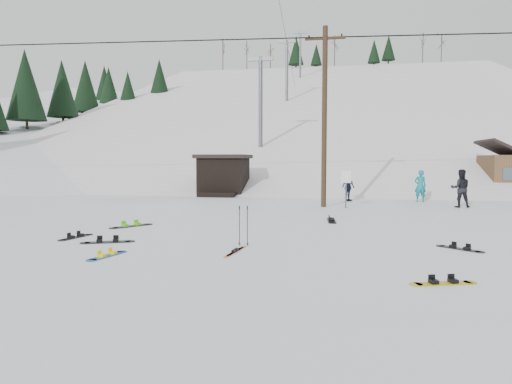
# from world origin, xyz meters

# --- Properties ---
(ground) EXTENTS (200.00, 200.00, 0.00)m
(ground) POSITION_xyz_m (0.00, 0.00, 0.00)
(ground) COLOR white
(ground) RESTS_ON ground
(ski_slope) EXTENTS (60.00, 85.24, 65.97)m
(ski_slope) POSITION_xyz_m (0.00, 55.00, -12.00)
(ski_slope) COLOR white
(ski_slope) RESTS_ON ground
(ridge_left) EXTENTS (47.54, 95.03, 58.38)m
(ridge_left) POSITION_xyz_m (-36.00, 48.00, -11.00)
(ridge_left) COLOR white
(ridge_left) RESTS_ON ground
(treeline_left) EXTENTS (20.00, 64.00, 10.00)m
(treeline_left) POSITION_xyz_m (-34.00, 40.00, 0.00)
(treeline_left) COLOR black
(treeline_left) RESTS_ON ground
(treeline_crest) EXTENTS (50.00, 6.00, 10.00)m
(treeline_crest) POSITION_xyz_m (0.00, 86.00, 0.00)
(treeline_crest) COLOR black
(treeline_crest) RESTS_ON ski_slope
(utility_pole) EXTENTS (2.00, 0.26, 9.00)m
(utility_pole) POSITION_xyz_m (2.00, 14.00, 4.68)
(utility_pole) COLOR #3A2819
(utility_pole) RESTS_ON ground
(trail_sign) EXTENTS (0.50, 0.09, 1.85)m
(trail_sign) POSITION_xyz_m (3.10, 13.58, 1.27)
(trail_sign) COLOR #595B60
(trail_sign) RESTS_ON ground
(lift_hut) EXTENTS (3.40, 4.10, 2.75)m
(lift_hut) POSITION_xyz_m (-5.00, 20.94, 1.36)
(lift_hut) COLOR black
(lift_hut) RESTS_ON ground
(lift_tower_near) EXTENTS (2.20, 0.36, 8.00)m
(lift_tower_near) POSITION_xyz_m (-4.00, 30.00, 7.86)
(lift_tower_near) COLOR #595B60
(lift_tower_near) RESTS_ON ski_slope
(lift_tower_mid) EXTENTS (2.20, 0.36, 8.00)m
(lift_tower_mid) POSITION_xyz_m (-4.00, 50.00, 14.36)
(lift_tower_mid) COLOR #595B60
(lift_tower_mid) RESTS_ON ski_slope
(lift_tower_far) EXTENTS (2.20, 0.36, 8.00)m
(lift_tower_far) POSITION_xyz_m (-4.00, 70.00, 20.86)
(lift_tower_far) COLOR #595B60
(lift_tower_far) RESTS_ON ski_slope
(hero_snowboard) EXTENTS (0.49, 1.32, 0.09)m
(hero_snowboard) POSITION_xyz_m (-2.85, 0.97, 0.02)
(hero_snowboard) COLOR #1854A1
(hero_snowboard) RESTS_ON ground
(hero_skis) EXTENTS (0.26, 1.50, 0.08)m
(hero_skis) POSITION_xyz_m (0.14, 2.04, 0.02)
(hero_skis) COLOR #AE4011
(hero_skis) RESTS_ON ground
(ski_poles) EXTENTS (0.31, 0.08, 1.11)m
(ski_poles) POSITION_xyz_m (0.17, 2.95, 0.57)
(ski_poles) COLOR black
(ski_poles) RESTS_ON ground
(board_scatter_a) EXTENTS (1.43, 0.76, 0.11)m
(board_scatter_a) POSITION_xyz_m (-3.77, 2.70, 0.03)
(board_scatter_a) COLOR black
(board_scatter_a) RESTS_ON ground
(board_scatter_b) EXTENTS (0.46, 1.36, 0.10)m
(board_scatter_b) POSITION_xyz_m (-5.15, 3.30, 0.02)
(board_scatter_b) COLOR black
(board_scatter_b) RESTS_ON ground
(board_scatter_c) EXTENTS (1.11, 1.44, 0.12)m
(board_scatter_c) POSITION_xyz_m (-4.53, 5.80, 0.03)
(board_scatter_c) COLOR black
(board_scatter_c) RESTS_ON ground
(board_scatter_d) EXTENTS (1.06, 0.96, 0.09)m
(board_scatter_d) POSITION_xyz_m (5.94, 3.47, 0.02)
(board_scatter_d) COLOR black
(board_scatter_d) RESTS_ON ground
(board_scatter_e) EXTENTS (1.30, 0.59, 0.09)m
(board_scatter_e) POSITION_xyz_m (4.74, -0.22, 0.02)
(board_scatter_e) COLOR gold
(board_scatter_e) RESTS_ON ground
(board_scatter_f) EXTENTS (0.40, 1.59, 0.11)m
(board_scatter_f) POSITION_xyz_m (2.49, 8.55, 0.03)
(board_scatter_f) COLOR black
(board_scatter_f) RESTS_ON ground
(skier_teal) EXTENTS (0.69, 0.48, 1.81)m
(skier_teal) POSITION_xyz_m (7.31, 17.81, 0.90)
(skier_teal) COLOR #0D7986
(skier_teal) RESTS_ON ground
(skier_dark) EXTENTS (0.99, 0.80, 1.91)m
(skier_dark) POSITION_xyz_m (8.76, 14.94, 0.96)
(skier_dark) COLOR black
(skier_dark) RESTS_ON ground
(skier_pink) EXTENTS (1.36, 0.98, 1.90)m
(skier_pink) POSITION_xyz_m (13.31, 22.75, 0.95)
(skier_pink) COLOR #B9414B
(skier_pink) RESTS_ON ground
(skier_navy) EXTENTS (0.92, 1.00, 1.65)m
(skier_navy) POSITION_xyz_m (3.29, 17.53, 0.82)
(skier_navy) COLOR #192640
(skier_navy) RESTS_ON ground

